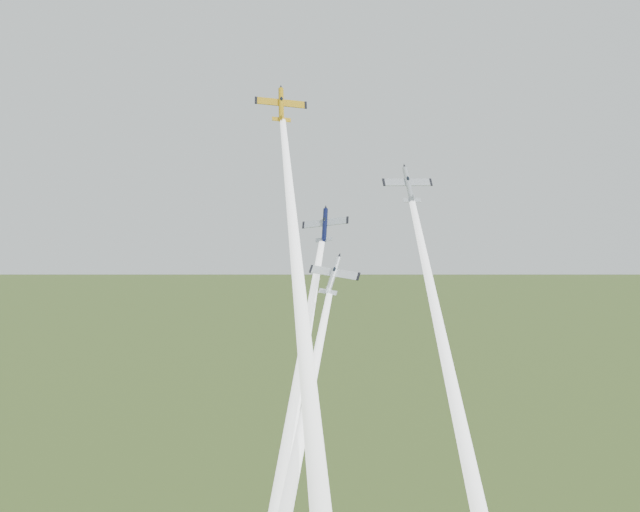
{
  "coord_description": "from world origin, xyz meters",
  "views": [
    {
      "loc": [
        24.21,
        -121.14,
        101.23
      ],
      "look_at": [
        0.0,
        -6.0,
        92.0
      ],
      "focal_mm": 45.0,
      "sensor_mm": 36.0,
      "label": 1
    }
  ],
  "objects_px": {
    "plane_yellow": "(281,105)",
    "plane_silver_right": "(408,185)",
    "plane_silver_low": "(333,275)",
    "plane_navy": "(325,225)"
  },
  "relations": [
    {
      "from": "plane_yellow",
      "to": "plane_navy",
      "type": "distance_m",
      "value": 20.51
    },
    {
      "from": "plane_yellow",
      "to": "plane_silver_low",
      "type": "relative_size",
      "value": 1.09
    },
    {
      "from": "plane_yellow",
      "to": "plane_silver_low",
      "type": "distance_m",
      "value": 29.88
    },
    {
      "from": "plane_silver_right",
      "to": "plane_navy",
      "type": "bearing_deg",
      "value": 144.37
    },
    {
      "from": "plane_yellow",
      "to": "plane_silver_right",
      "type": "bearing_deg",
      "value": -32.17
    },
    {
      "from": "plane_navy",
      "to": "plane_silver_low",
      "type": "bearing_deg",
      "value": -67.47
    },
    {
      "from": "plane_yellow",
      "to": "plane_silver_right",
      "type": "distance_m",
      "value": 24.71
    },
    {
      "from": "plane_yellow",
      "to": "plane_silver_low",
      "type": "bearing_deg",
      "value": -65.53
    },
    {
      "from": "plane_silver_low",
      "to": "plane_navy",
      "type": "bearing_deg",
      "value": 116.78
    },
    {
      "from": "plane_yellow",
      "to": "plane_navy",
      "type": "relative_size",
      "value": 1.11
    }
  ]
}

